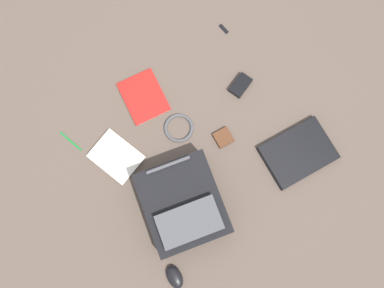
{
  "coord_description": "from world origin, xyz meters",
  "views": [
    {
      "loc": [
        -0.25,
        -0.29,
        1.89
      ],
      "look_at": [
        -0.03,
        -0.01,
        0.02
      ],
      "focal_mm": 37.54,
      "sensor_mm": 36.0,
      "label": 1
    }
  ],
  "objects_px": {
    "power_brick": "(241,85)",
    "earbud_pouch": "(223,138)",
    "book_comic": "(116,157)",
    "pen_black": "(71,141)",
    "computer_mouse": "(175,277)",
    "usb_stick": "(224,29)",
    "cable_coil": "(179,128)",
    "book_manual": "(144,97)",
    "laptop": "(298,153)",
    "backpack": "(183,205)"
  },
  "relations": [
    {
      "from": "backpack",
      "to": "computer_mouse",
      "type": "bearing_deg",
      "value": -135.57
    },
    {
      "from": "power_brick",
      "to": "earbud_pouch",
      "type": "xyz_separation_m",
      "value": [
        -0.23,
        -0.15,
        -0.0
      ]
    },
    {
      "from": "computer_mouse",
      "to": "book_manual",
      "type": "bearing_deg",
      "value": 74.38
    },
    {
      "from": "laptop",
      "to": "book_comic",
      "type": "relative_size",
      "value": 1.39
    },
    {
      "from": "book_manual",
      "to": "cable_coil",
      "type": "distance_m",
      "value": 0.23
    },
    {
      "from": "backpack",
      "to": "earbud_pouch",
      "type": "relative_size",
      "value": 5.93
    },
    {
      "from": "book_comic",
      "to": "earbud_pouch",
      "type": "height_order",
      "value": "same"
    },
    {
      "from": "book_comic",
      "to": "pen_black",
      "type": "bearing_deg",
      "value": 122.06
    },
    {
      "from": "computer_mouse",
      "to": "backpack",
      "type": "bearing_deg",
      "value": 57.07
    },
    {
      "from": "backpack",
      "to": "pen_black",
      "type": "height_order",
      "value": "backpack"
    },
    {
      "from": "backpack",
      "to": "computer_mouse",
      "type": "relative_size",
      "value": 4.41
    },
    {
      "from": "backpack",
      "to": "book_manual",
      "type": "height_order",
      "value": "backpack"
    },
    {
      "from": "laptop",
      "to": "book_manual",
      "type": "relative_size",
      "value": 1.32
    },
    {
      "from": "backpack",
      "to": "laptop",
      "type": "height_order",
      "value": "backpack"
    },
    {
      "from": "book_manual",
      "to": "computer_mouse",
      "type": "distance_m",
      "value": 0.86
    },
    {
      "from": "cable_coil",
      "to": "pen_black",
      "type": "xyz_separation_m",
      "value": [
        -0.44,
        0.28,
        -0.0
      ]
    },
    {
      "from": "book_comic",
      "to": "power_brick",
      "type": "distance_m",
      "value": 0.7
    },
    {
      "from": "power_brick",
      "to": "earbud_pouch",
      "type": "distance_m",
      "value": 0.28
    },
    {
      "from": "backpack",
      "to": "cable_coil",
      "type": "distance_m",
      "value": 0.38
    },
    {
      "from": "cable_coil",
      "to": "usb_stick",
      "type": "height_order",
      "value": "cable_coil"
    },
    {
      "from": "laptop",
      "to": "book_manual",
      "type": "bearing_deg",
      "value": 120.62
    },
    {
      "from": "book_manual",
      "to": "usb_stick",
      "type": "xyz_separation_m",
      "value": [
        0.54,
        0.03,
        -0.01
      ]
    },
    {
      "from": "book_comic",
      "to": "computer_mouse",
      "type": "distance_m",
      "value": 0.62
    },
    {
      "from": "usb_stick",
      "to": "computer_mouse",
      "type": "bearing_deg",
      "value": -140.08
    },
    {
      "from": "laptop",
      "to": "computer_mouse",
      "type": "xyz_separation_m",
      "value": [
        -0.81,
        -0.07,
        0.0
      ]
    },
    {
      "from": "book_comic",
      "to": "power_brick",
      "type": "bearing_deg",
      "value": -8.3
    },
    {
      "from": "computer_mouse",
      "to": "cable_coil",
      "type": "height_order",
      "value": "computer_mouse"
    },
    {
      "from": "laptop",
      "to": "usb_stick",
      "type": "xyz_separation_m",
      "value": [
        0.13,
        0.71,
        -0.01
      ]
    },
    {
      "from": "cable_coil",
      "to": "laptop",
      "type": "bearing_deg",
      "value": -51.04
    },
    {
      "from": "book_manual",
      "to": "book_comic",
      "type": "bearing_deg",
      "value": -151.81
    },
    {
      "from": "computer_mouse",
      "to": "pen_black",
      "type": "relative_size",
      "value": 0.77
    },
    {
      "from": "earbud_pouch",
      "to": "usb_stick",
      "type": "height_order",
      "value": "earbud_pouch"
    },
    {
      "from": "pen_black",
      "to": "usb_stick",
      "type": "distance_m",
      "value": 0.95
    },
    {
      "from": "book_manual",
      "to": "pen_black",
      "type": "relative_size",
      "value": 1.96
    },
    {
      "from": "cable_coil",
      "to": "book_manual",
      "type": "bearing_deg",
      "value": 99.11
    },
    {
      "from": "earbud_pouch",
      "to": "power_brick",
      "type": "bearing_deg",
      "value": 32.48
    },
    {
      "from": "cable_coil",
      "to": "power_brick",
      "type": "distance_m",
      "value": 0.37
    },
    {
      "from": "computer_mouse",
      "to": "cable_coil",
      "type": "relative_size",
      "value": 0.74
    },
    {
      "from": "laptop",
      "to": "earbud_pouch",
      "type": "height_order",
      "value": "laptop"
    },
    {
      "from": "book_comic",
      "to": "usb_stick",
      "type": "height_order",
      "value": "book_comic"
    },
    {
      "from": "book_comic",
      "to": "cable_coil",
      "type": "xyz_separation_m",
      "value": [
        0.32,
        -0.08,
        -0.0
      ]
    },
    {
      "from": "cable_coil",
      "to": "pen_black",
      "type": "height_order",
      "value": "cable_coil"
    },
    {
      "from": "laptop",
      "to": "book_manual",
      "type": "height_order",
      "value": "laptop"
    },
    {
      "from": "cable_coil",
      "to": "earbud_pouch",
      "type": "xyz_separation_m",
      "value": [
        0.14,
        -0.17,
        0.0
      ]
    },
    {
      "from": "laptop",
      "to": "power_brick",
      "type": "relative_size",
      "value": 3.18
    },
    {
      "from": "pen_black",
      "to": "laptop",
      "type": "bearing_deg",
      "value": -41.96
    },
    {
      "from": "laptop",
      "to": "power_brick",
      "type": "xyz_separation_m",
      "value": [
        0.0,
        0.43,
        -0.0
      ]
    },
    {
      "from": "power_brick",
      "to": "usb_stick",
      "type": "height_order",
      "value": "power_brick"
    },
    {
      "from": "backpack",
      "to": "pen_black",
      "type": "bearing_deg",
      "value": 111.64
    },
    {
      "from": "pen_black",
      "to": "book_manual",
      "type": "bearing_deg",
      "value": -6.76
    }
  ]
}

